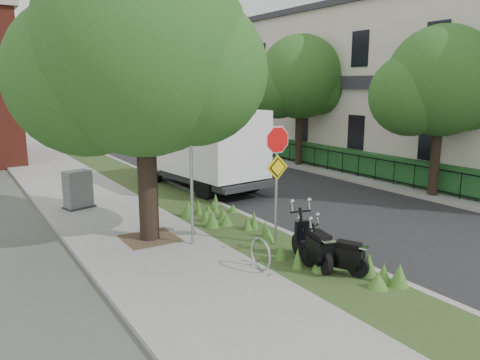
% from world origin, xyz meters
% --- Properties ---
extents(ground, '(120.00, 120.00, 0.00)m').
position_xyz_m(ground, '(0.00, 0.00, 0.00)').
color(ground, '#4C5147').
rests_on(ground, ground).
extents(sidewalk_near, '(3.50, 60.00, 0.12)m').
position_xyz_m(sidewalk_near, '(-4.25, 10.00, 0.06)').
color(sidewalk_near, gray).
rests_on(sidewalk_near, ground).
extents(verge, '(2.00, 60.00, 0.12)m').
position_xyz_m(verge, '(-1.50, 10.00, 0.06)').
color(verge, '#30421C').
rests_on(verge, ground).
extents(kerb_near, '(0.20, 60.00, 0.13)m').
position_xyz_m(kerb_near, '(-0.50, 10.00, 0.07)').
color(kerb_near, '#9E9991').
rests_on(kerb_near, ground).
extents(road, '(7.00, 60.00, 0.01)m').
position_xyz_m(road, '(3.00, 10.00, 0.01)').
color(road, black).
rests_on(road, ground).
extents(kerb_far, '(0.20, 60.00, 0.13)m').
position_xyz_m(kerb_far, '(6.50, 10.00, 0.07)').
color(kerb_far, '#9E9991').
rests_on(kerb_far, ground).
extents(footpath_far, '(3.20, 60.00, 0.12)m').
position_xyz_m(footpath_far, '(8.20, 10.00, 0.06)').
color(footpath_far, gray).
rests_on(footpath_far, ground).
extents(street_tree_main, '(6.21, 5.54, 7.66)m').
position_xyz_m(street_tree_main, '(-4.08, 2.86, 4.80)').
color(street_tree_main, black).
rests_on(street_tree_main, ground).
extents(bare_post, '(0.08, 0.08, 4.00)m').
position_xyz_m(bare_post, '(-3.20, 1.80, 2.12)').
color(bare_post, '#A5A8AD').
rests_on(bare_post, ground).
extents(bike_hoop, '(0.06, 0.78, 0.77)m').
position_xyz_m(bike_hoop, '(-2.70, -0.60, 0.50)').
color(bike_hoop, '#A5A8AD').
rests_on(bike_hoop, ground).
extents(sign_assembly, '(0.94, 0.08, 3.22)m').
position_xyz_m(sign_assembly, '(-1.40, 0.58, 2.33)').
color(sign_assembly, '#A5A8AD').
rests_on(sign_assembly, ground).
extents(fence_far, '(0.04, 24.00, 1.00)m').
position_xyz_m(fence_far, '(7.20, 10.00, 0.67)').
color(fence_far, black).
rests_on(fence_far, ground).
extents(hedge_far, '(1.00, 24.00, 1.10)m').
position_xyz_m(hedge_far, '(7.90, 10.00, 0.67)').
color(hedge_far, '#16401B').
rests_on(hedge_far, footpath_far).
extents(terrace_houses, '(7.40, 26.40, 8.20)m').
position_xyz_m(terrace_houses, '(11.49, 10.00, 4.16)').
color(terrace_houses, beige).
rests_on(terrace_houses, ground).
extents(far_tree_a, '(4.60, 4.10, 6.22)m').
position_xyz_m(far_tree_a, '(6.94, 2.05, 4.13)').
color(far_tree_a, black).
rests_on(far_tree_a, ground).
extents(far_tree_b, '(4.83, 4.31, 6.56)m').
position_xyz_m(far_tree_b, '(6.94, 10.05, 4.37)').
color(far_tree_b, black).
rests_on(far_tree_b, ground).
extents(far_tree_c, '(4.37, 3.89, 5.93)m').
position_xyz_m(far_tree_c, '(6.94, 18.04, 3.95)').
color(far_tree_c, black).
rests_on(far_tree_c, ground).
extents(scooter_near, '(0.81, 1.47, 0.75)m').
position_xyz_m(scooter_near, '(-1.31, -1.72, 0.48)').
color(scooter_near, black).
rests_on(scooter_near, ground).
extents(scooter_far, '(0.63, 1.79, 0.86)m').
position_xyz_m(scooter_far, '(-1.54, -1.11, 0.54)').
color(scooter_far, black).
rests_on(scooter_far, ground).
extents(box_truck, '(3.08, 6.40, 2.79)m').
position_xyz_m(box_truck, '(0.30, 7.87, 1.82)').
color(box_truck, '#262628').
rests_on(box_truck, ground).
extents(utility_cabinet, '(1.09, 0.87, 1.27)m').
position_xyz_m(utility_cabinet, '(-4.83, 7.14, 0.73)').
color(utility_cabinet, '#262628').
rests_on(utility_cabinet, ground).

